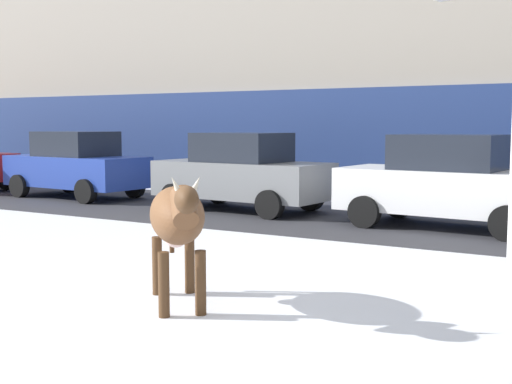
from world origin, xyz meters
name	(u,v)px	position (x,y,z in m)	size (l,w,h in m)	color
ground_plane	(101,321)	(0.00, 0.00, 0.00)	(120.00, 120.00, 0.00)	white
road_strip	(382,221)	(0.00, 8.45, 0.00)	(60.00, 5.60, 0.01)	#333338
cow_brown	(178,218)	(0.34, 0.88, 0.99)	(1.59, 1.67, 1.54)	brown
car_blue_sedan	(76,165)	(-8.94, 8.51, 0.91)	(4.32, 2.22, 1.84)	#233D9E
car_grey_sedan	(242,172)	(-3.45, 8.41, 0.91)	(4.32, 2.22, 1.84)	slate
car_white_sedan	(448,182)	(1.46, 8.12, 0.91)	(4.32, 2.22, 1.84)	white
pedestrian_near_billboard	(269,165)	(-4.56, 11.67, 0.88)	(0.36, 0.24, 1.73)	#282833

